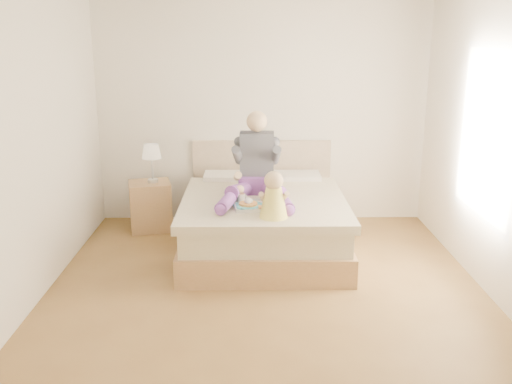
{
  "coord_description": "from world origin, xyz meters",
  "views": [
    {
      "loc": [
        -0.13,
        -4.83,
        2.26
      ],
      "look_at": [
        -0.08,
        0.79,
        0.7
      ],
      "focal_mm": 40.0,
      "sensor_mm": 36.0,
      "label": 1
    }
  ],
  "objects_px": {
    "nightstand": "(150,206)",
    "baby": "(274,198)",
    "bed": "(263,219)",
    "adult": "(256,171)",
    "tray": "(258,204)"
  },
  "relations": [
    {
      "from": "adult",
      "to": "tray",
      "type": "xyz_separation_m",
      "value": [
        0.01,
        -0.43,
        -0.23
      ]
    },
    {
      "from": "nightstand",
      "to": "baby",
      "type": "height_order",
      "value": "baby"
    },
    {
      "from": "adult",
      "to": "baby",
      "type": "bearing_deg",
      "value": -76.68
    },
    {
      "from": "adult",
      "to": "tray",
      "type": "bearing_deg",
      "value": -86.93
    },
    {
      "from": "tray",
      "to": "baby",
      "type": "relative_size",
      "value": 1.14
    },
    {
      "from": "nightstand",
      "to": "baby",
      "type": "relative_size",
      "value": 1.31
    },
    {
      "from": "nightstand",
      "to": "adult",
      "type": "relative_size",
      "value": 0.54
    },
    {
      "from": "adult",
      "to": "nightstand",
      "type": "bearing_deg",
      "value": 153.95
    },
    {
      "from": "tray",
      "to": "nightstand",
      "type": "bearing_deg",
      "value": 132.64
    },
    {
      "from": "bed",
      "to": "nightstand",
      "type": "relative_size",
      "value": 3.75
    },
    {
      "from": "nightstand",
      "to": "adult",
      "type": "height_order",
      "value": "adult"
    },
    {
      "from": "adult",
      "to": "bed",
      "type": "bearing_deg",
      "value": 51.94
    },
    {
      "from": "bed",
      "to": "tray",
      "type": "xyz_separation_m",
      "value": [
        -0.07,
        -0.52,
        0.32
      ]
    },
    {
      "from": "bed",
      "to": "adult",
      "type": "height_order",
      "value": "adult"
    },
    {
      "from": "nightstand",
      "to": "baby",
      "type": "distance_m",
      "value": 2.06
    }
  ]
}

